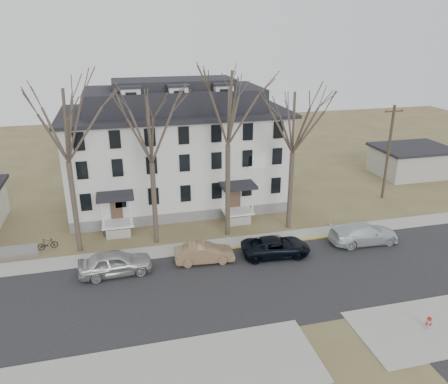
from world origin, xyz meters
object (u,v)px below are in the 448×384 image
object	(u,v)px
tree_mid_right	(294,119)
car_tan	(204,253)
car_navy	(276,247)
fire_hydrant	(429,323)
tree_mid_left	(150,126)
car_white	(364,234)
boarding_house	(176,150)
tree_center	(228,103)
bicycle_right	(48,244)
bicycle_left	(114,232)
tree_far_left	(63,120)
utility_pole_far	(388,152)
car_silver	(115,263)

from	to	relation	value
tree_mid_right	car_tan	bearing A→B (deg)	-153.66
car_navy	fire_hydrant	world-z (taller)	car_navy
tree_mid_left	car_white	world-z (taller)	tree_mid_left
boarding_house	tree_center	world-z (taller)	tree_center
tree_mid_left	fire_hydrant	size ratio (longest dim) A/B	14.45
car_tan	bicycle_right	world-z (taller)	car_tan
tree_mid_right	bicycle_left	bearing A→B (deg)	173.10
tree_mid_left	car_tan	world-z (taller)	tree_mid_left
tree_far_left	car_white	size ratio (longest dim) A/B	2.43
tree_mid_left	car_tan	distance (m)	10.29
car_navy	car_white	world-z (taller)	car_white
fire_hydrant	tree_mid_left	bearing A→B (deg)	133.60
tree_center	car_navy	distance (m)	11.59
boarding_house	utility_pole_far	size ratio (longest dim) A/B	2.19
tree_mid_left	tree_mid_right	size ratio (longest dim) A/B	1.00
car_silver	utility_pole_far	bearing A→B (deg)	-75.72
boarding_house	fire_hydrant	size ratio (longest dim) A/B	23.60
tree_mid_right	fire_hydrant	distance (m)	17.71
utility_pole_far	bicycle_right	world-z (taller)	utility_pole_far
car_silver	car_tan	xyz separation A→B (m)	(6.46, 0.12, -0.15)
tree_center	bicycle_right	world-z (taller)	tree_center
car_white	bicycle_left	distance (m)	20.54
car_silver	bicycle_right	world-z (taller)	car_silver
car_silver	car_white	xyz separation A→B (m)	(19.61, 0.01, -0.05)
tree_far_left	bicycle_right	bearing A→B (deg)	162.92
tree_mid_right	tree_mid_left	bearing A→B (deg)	180.00
tree_center	utility_pole_far	bearing A→B (deg)	13.50
boarding_house	fire_hydrant	xyz separation A→B (m)	(11.20, -23.07, -4.93)
car_silver	bicycle_right	size ratio (longest dim) A/B	3.30
car_white	tree_center	bearing A→B (deg)	69.26
tree_center	tree_mid_left	bearing A→B (deg)	180.00
tree_mid_right	car_white	xyz separation A→B (m)	(4.80, -4.24, -8.78)
car_white	fire_hydrant	distance (m)	10.88
tree_mid_left	tree_center	xyz separation A→B (m)	(6.00, 0.00, 1.48)
tree_mid_right	car_navy	world-z (taller)	tree_mid_right
tree_center	bicycle_right	xyz separation A→B (m)	(-14.46, 0.76, -10.62)
tree_far_left	car_tan	xyz separation A→B (m)	(9.15, -4.13, -9.62)
bicycle_left	fire_hydrant	distance (m)	24.21
utility_pole_far	bicycle_left	world-z (taller)	utility_pole_far
tree_far_left	car_navy	bearing A→B (deg)	-17.02
boarding_house	tree_center	size ratio (longest dim) A/B	1.41
fire_hydrant	car_silver	bearing A→B (deg)	148.66
car_silver	car_tan	distance (m)	6.46
utility_pole_far	bicycle_left	xyz separation A→B (m)	(-26.82, -2.41, -4.43)
tree_center	bicycle_left	world-z (taller)	tree_center
boarding_house	tree_mid_right	distance (m)	12.51
tree_far_left	bicycle_left	bearing A→B (deg)	33.82
tree_mid_right	bicycle_left	xyz separation A→B (m)	(-14.82, 1.79, -9.13)
tree_far_left	tree_mid_right	xyz separation A→B (m)	(17.50, 0.00, -0.74)
car_silver	boarding_house	bearing A→B (deg)	-30.16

